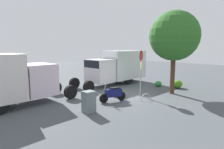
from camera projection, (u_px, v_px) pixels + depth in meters
name	position (u px, v px, depth m)	size (l,w,h in m)	color
ground_plane	(127.00, 95.00, 13.70)	(60.00, 60.00, 0.00)	#484E51
box_truck_near	(117.00, 66.00, 17.69)	(7.47, 2.31, 3.04)	black
box_truck_far	(3.00, 79.00, 10.46)	(7.01, 2.52, 3.01)	black
motorcycle	(113.00, 93.00, 11.95)	(1.77, 0.74, 1.20)	black
stop_sign	(141.00, 66.00, 13.07)	(0.71, 0.33, 3.16)	#9E9EA3
street_tree	(174.00, 36.00, 13.54)	(3.52, 3.52, 5.92)	#47301E
utility_cabinet	(89.00, 102.00, 9.96)	(0.58, 0.53, 1.12)	slate
bike_rack_hoop	(146.00, 100.00, 12.37)	(0.85, 0.85, 0.05)	#B7B7BC
shrub_near_sign	(177.00, 84.00, 15.96)	(0.97, 0.79, 0.66)	#49881D
shrub_mid_verge	(119.00, 92.00, 13.26)	(0.88, 0.72, 0.60)	#447622
shrub_by_tree	(158.00, 84.00, 16.64)	(0.67, 0.55, 0.46)	#2F833B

